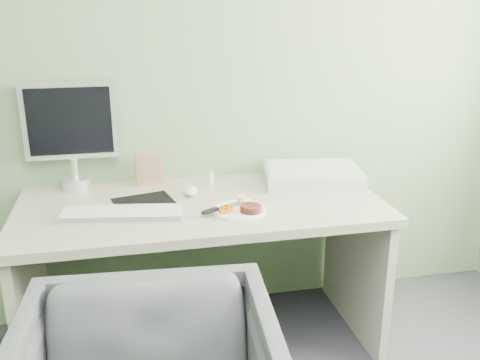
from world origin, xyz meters
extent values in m
plane|color=#6B805A|center=(0.00, 2.00, 1.35)|extent=(3.50, 0.00, 3.50)
cube|color=#A99F8D|center=(0.00, 1.62, 0.71)|extent=(1.60, 0.75, 0.04)
cube|color=#AFAA95|center=(-0.76, 1.62, 0.34)|extent=(0.04, 0.70, 0.69)
cube|color=#AFAA95|center=(0.76, 1.62, 0.34)|extent=(0.04, 0.70, 0.69)
cylinder|color=white|center=(0.14, 1.48, 0.74)|extent=(0.22, 0.22, 0.01)
cylinder|color=black|center=(0.18, 1.44, 0.76)|extent=(0.11, 0.11, 0.03)
ellipsoid|color=#A3764F|center=(0.17, 1.53, 0.77)|extent=(0.11, 0.09, 0.05)
cube|color=#D86904|center=(0.08, 1.46, 0.76)|extent=(0.06, 0.06, 0.03)
cube|color=silver|center=(0.10, 1.51, 0.75)|extent=(0.11, 0.08, 0.01)
cube|color=black|center=(0.01, 1.45, 0.75)|extent=(0.08, 0.06, 0.01)
cube|color=black|center=(-0.24, 1.67, 0.73)|extent=(0.30, 0.27, 0.00)
cube|color=white|center=(-0.34, 1.53, 0.75)|extent=(0.51, 0.23, 0.02)
ellipsoid|color=white|center=(-0.03, 1.73, 0.75)|extent=(0.06, 0.11, 0.04)
cube|color=olive|center=(-0.20, 1.91, 0.81)|extent=(0.13, 0.03, 0.16)
cylinder|color=white|center=(0.08, 1.86, 0.76)|extent=(0.03, 0.03, 0.06)
cone|color=#91B3E9|center=(0.08, 1.86, 0.80)|extent=(0.02, 0.02, 0.02)
cube|color=silver|center=(0.57, 1.77, 0.77)|extent=(0.51, 0.38, 0.07)
cylinder|color=silver|center=(-0.55, 1.92, 0.76)|extent=(0.13, 0.13, 0.06)
cylinder|color=silver|center=(-0.55, 1.92, 0.83)|extent=(0.03, 0.03, 0.09)
cube|color=silver|center=(-0.55, 1.94, 1.06)|extent=(0.42, 0.04, 0.35)
cube|color=black|center=(-0.55, 1.92, 1.06)|extent=(0.37, 0.01, 0.31)
camera|label=1|loc=(-0.31, -0.57, 1.57)|focal=40.00mm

